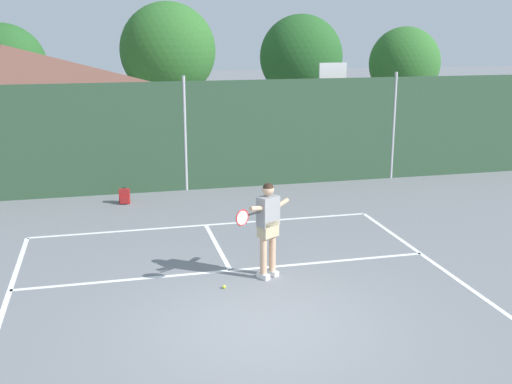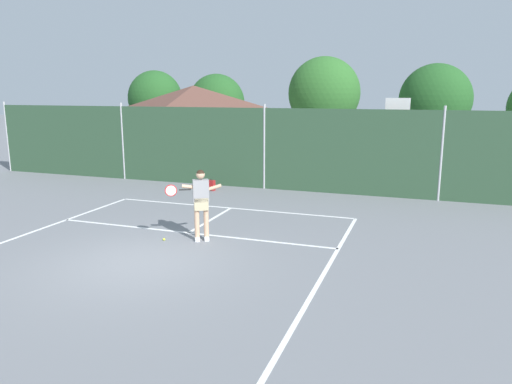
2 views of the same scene
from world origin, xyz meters
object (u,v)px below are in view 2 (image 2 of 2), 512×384
Objects in this scene: tennis_player at (201,199)px; backpack_red at (211,186)px; tennis_ball at (164,239)px; basketball_hoop at (396,131)px.

tennis_player is 4.01× the size of backpack_red.
tennis_player is 1.45m from tennis_ball.
backpack_red is at bearing 103.79° from tennis_ball.
basketball_hoop reaches higher than backpack_red.
tennis_ball is 6.47m from backpack_red.
backpack_red is at bearing -161.50° from basketball_hoop.
tennis_player is 6.49m from backpack_red.
tennis_player reaches higher than backpack_red.
basketball_hoop is at bearing 18.50° from backpack_red.
tennis_ball is (-5.16, -8.53, -2.28)m from basketball_hoop.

